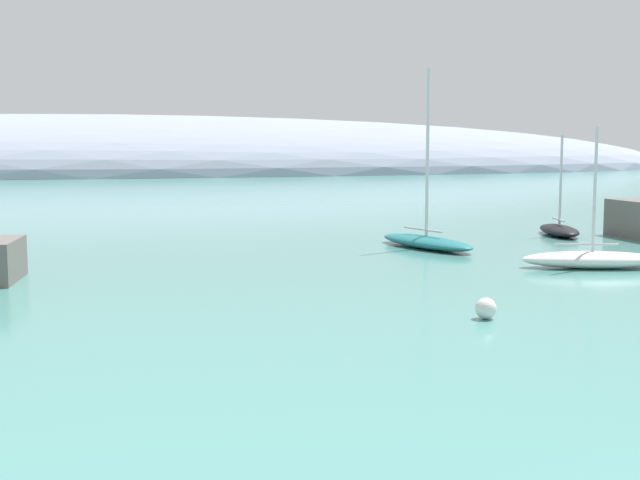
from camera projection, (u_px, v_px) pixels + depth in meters
name	position (u px, v px, depth m)	size (l,w,h in m)	color
distant_ridge	(96.00, 171.00, 187.21)	(290.64, 86.43, 25.41)	#8E99AD
sailboat_white_near_shore	(592.00, 259.00, 41.07)	(7.18, 3.80, 6.94)	white
sailboat_black_mid_mooring	(559.00, 229.00, 55.82)	(3.51, 6.29, 6.73)	black
sailboat_teal_outer_mooring	(426.00, 240.00, 49.07)	(4.53, 8.29, 10.48)	#1E6B70
mooring_buoy_white	(486.00, 308.00, 29.15)	(0.75, 0.75, 0.75)	silver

